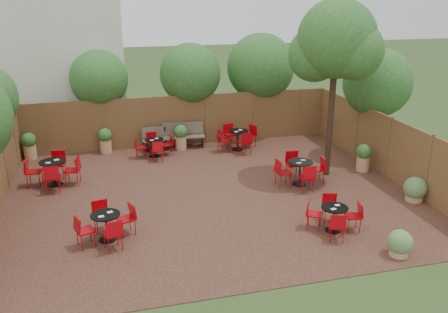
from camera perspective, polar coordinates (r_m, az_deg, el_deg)
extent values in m
plane|color=#354F23|center=(14.26, -1.74, -4.63)|extent=(80.00, 80.00, 0.00)
cube|color=#321714|center=(14.26, -1.74, -4.60)|extent=(12.00, 10.00, 0.02)
cube|color=brown|center=(18.57, -5.19, 4.37)|extent=(12.00, 0.08, 2.00)
cube|color=brown|center=(16.20, 19.40, 1.03)|extent=(0.08, 10.00, 2.00)
cube|color=silver|center=(20.85, -19.53, 13.42)|extent=(5.00, 4.00, 8.00)
sphere|color=#265C1E|center=(18.68, -14.94, 9.10)|extent=(2.20, 2.20, 2.20)
sphere|color=#265C1E|center=(18.86, -4.14, 10.00)|extent=(2.41, 2.41, 2.41)
sphere|color=#265C1E|center=(19.78, 4.48, 10.77)|extent=(2.79, 2.79, 2.79)
sphere|color=#265C1E|center=(17.73, 18.15, 8.51)|extent=(2.45, 2.45, 2.45)
cylinder|color=black|center=(15.41, 12.92, 5.97)|extent=(0.23, 0.23, 4.66)
sphere|color=#265C1E|center=(15.08, 13.53, 13.74)|extent=(2.42, 2.42, 2.42)
sphere|color=#265C1E|center=(15.27, 10.98, 12.04)|extent=(1.70, 1.70, 1.70)
sphere|color=#265C1E|center=(14.95, 15.54, 12.27)|extent=(1.77, 1.77, 1.77)
cube|color=brown|center=(18.19, -7.65, 2.07)|extent=(1.47, 0.60, 0.05)
cube|color=brown|center=(18.29, -7.76, 3.01)|extent=(1.43, 0.28, 0.43)
cube|color=black|center=(18.20, -9.64, 1.25)|extent=(0.11, 0.43, 0.38)
cube|color=black|center=(18.33, -5.61, 1.58)|extent=(0.11, 0.43, 0.38)
cube|color=brown|center=(18.29, -4.88, 2.43)|extent=(1.63, 0.65, 0.05)
cube|color=brown|center=(18.41, -5.01, 3.46)|extent=(1.59, 0.29, 0.48)
cube|color=black|center=(18.27, -7.08, 1.52)|extent=(0.12, 0.48, 0.42)
cube|color=black|center=(18.49, -2.66, 1.88)|extent=(0.12, 0.48, 0.42)
cylinder|color=black|center=(15.83, -19.84, -3.19)|extent=(0.47, 0.47, 0.03)
cylinder|color=black|center=(15.69, -19.99, -1.92)|extent=(0.05, 0.05, 0.74)
cylinder|color=black|center=(15.56, -20.16, -0.61)|extent=(0.81, 0.81, 0.03)
cube|color=white|center=(15.62, -19.68, -0.39)|extent=(0.16, 0.13, 0.02)
cube|color=white|center=(15.45, -20.59, -0.72)|extent=(0.16, 0.13, 0.02)
cylinder|color=black|center=(12.50, 13.07, -8.71)|extent=(0.39, 0.39, 0.03)
cylinder|color=black|center=(12.35, 13.18, -7.41)|extent=(0.04, 0.04, 0.63)
cylinder|color=black|center=(12.21, 13.30, -6.06)|extent=(0.68, 0.68, 0.03)
cube|color=white|center=(12.31, 13.60, -5.77)|extent=(0.15, 0.13, 0.01)
cube|color=white|center=(12.08, 13.16, -6.24)|extent=(0.15, 0.13, 0.01)
cylinder|color=black|center=(18.14, 1.69, 0.89)|extent=(0.45, 0.45, 0.03)
cylinder|color=black|center=(18.03, 1.70, 1.98)|extent=(0.05, 0.05, 0.71)
cylinder|color=black|center=(17.92, 1.72, 3.10)|extent=(0.78, 0.78, 0.03)
cube|color=white|center=(18.02, 2.02, 3.26)|extent=(0.17, 0.14, 0.02)
cube|color=white|center=(17.77, 1.51, 3.04)|extent=(0.17, 0.14, 0.02)
cylinder|color=black|center=(12.11, -13.96, -9.75)|extent=(0.42, 0.42, 0.03)
cylinder|color=black|center=(11.96, -14.10, -8.34)|extent=(0.05, 0.05, 0.66)
cylinder|color=black|center=(11.80, -14.23, -6.88)|extent=(0.72, 0.72, 0.03)
cube|color=white|center=(11.86, -13.70, -6.58)|extent=(0.16, 0.13, 0.01)
cube|color=white|center=(11.70, -14.70, -7.07)|extent=(0.16, 0.13, 0.01)
cylinder|color=black|center=(17.57, -8.40, 0.04)|extent=(0.40, 0.40, 0.03)
cylinder|color=black|center=(17.47, -8.45, 1.02)|extent=(0.04, 0.04, 0.63)
cylinder|color=black|center=(17.37, -8.50, 2.03)|extent=(0.68, 0.68, 0.03)
cube|color=white|center=(17.44, -8.18, 2.19)|extent=(0.13, 0.09, 0.01)
cube|color=white|center=(17.25, -8.76, 1.97)|extent=(0.13, 0.09, 0.01)
cylinder|color=black|center=(15.13, 9.12, -3.28)|extent=(0.45, 0.45, 0.03)
cylinder|color=black|center=(14.99, 9.19, -1.99)|extent=(0.05, 0.05, 0.72)
cylinder|color=black|center=(14.86, 9.27, -0.66)|extent=(0.78, 0.78, 0.03)
cube|color=white|center=(14.97, 9.59, -0.43)|extent=(0.15, 0.11, 0.02)
cube|color=white|center=(14.70, 9.10, -0.77)|extent=(0.15, 0.11, 0.02)
cylinder|color=tan|center=(18.28, -14.16, 1.20)|extent=(0.43, 0.43, 0.50)
sphere|color=#265C1E|center=(18.14, -14.27, 2.53)|extent=(0.52, 0.52, 0.52)
cylinder|color=tan|center=(18.22, -5.26, 1.69)|extent=(0.44, 0.44, 0.51)
sphere|color=#265C1E|center=(18.09, -5.30, 3.04)|extent=(0.53, 0.53, 0.53)
cylinder|color=tan|center=(18.49, -22.49, 0.51)|extent=(0.45, 0.45, 0.51)
sphere|color=#265C1E|center=(18.36, -22.67, 1.85)|extent=(0.54, 0.54, 0.54)
cylinder|color=tan|center=(16.64, 16.49, -0.86)|extent=(0.43, 0.43, 0.49)
sphere|color=#265C1E|center=(16.50, 16.64, 0.57)|extent=(0.51, 0.51, 0.51)
cylinder|color=tan|center=(11.84, 20.45, -10.75)|extent=(0.43, 0.43, 0.20)
sphere|color=#52793E|center=(11.72, 20.59, -9.71)|extent=(0.59, 0.59, 0.59)
cylinder|color=tan|center=(14.86, 22.09, -4.57)|extent=(0.49, 0.49, 0.22)
sphere|color=#52793E|center=(14.76, 22.23, -3.58)|extent=(0.67, 0.67, 0.67)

